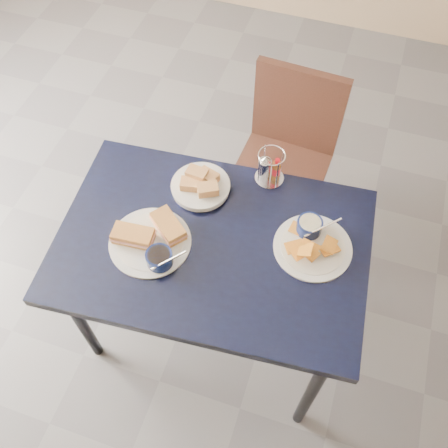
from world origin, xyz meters
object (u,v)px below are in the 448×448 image
(condiment_caddy, at_px, (269,168))
(bread_basket, at_px, (201,185))
(chair_far, at_px, (287,147))
(sandwich_plate, at_px, (152,240))
(plantain_plate, at_px, (311,240))
(dining_table, at_px, (213,253))

(condiment_caddy, bearing_deg, bread_basket, -149.95)
(chair_far, relative_size, bread_basket, 4.01)
(sandwich_plate, distance_m, condiment_caddy, 0.51)
(chair_far, xyz_separation_m, plantain_plate, (0.22, -0.64, 0.27))
(dining_table, distance_m, plantain_plate, 0.36)
(chair_far, xyz_separation_m, sandwich_plate, (-0.30, -0.82, 0.28))
(dining_table, xyz_separation_m, plantain_plate, (0.33, 0.10, 0.09))
(dining_table, xyz_separation_m, chair_far, (0.11, 0.75, -0.18))
(chair_far, bearing_deg, plantain_plate, -70.99)
(chair_far, distance_m, plantain_plate, 0.73)
(dining_table, height_order, condiment_caddy, condiment_caddy)
(sandwich_plate, xyz_separation_m, condiment_caddy, (0.30, 0.41, 0.03))
(dining_table, relative_size, chair_far, 1.31)
(sandwich_plate, bearing_deg, chair_far, 69.83)
(plantain_plate, height_order, bread_basket, plantain_plate)
(dining_table, bearing_deg, chair_far, 81.94)
(bread_basket, height_order, condiment_caddy, condiment_caddy)
(condiment_caddy, bearing_deg, sandwich_plate, -126.55)
(chair_far, xyz_separation_m, bread_basket, (-0.22, -0.54, 0.28))
(plantain_plate, xyz_separation_m, condiment_caddy, (-0.22, 0.23, 0.04))
(sandwich_plate, relative_size, condiment_caddy, 2.27)
(dining_table, distance_m, chair_far, 0.77)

